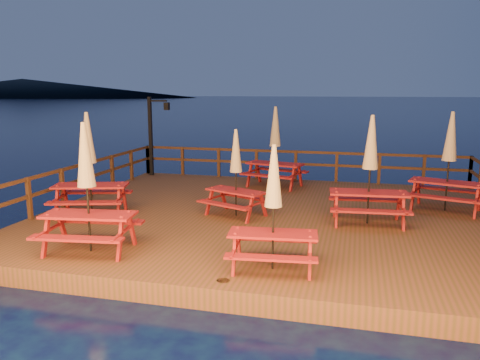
{
  "coord_description": "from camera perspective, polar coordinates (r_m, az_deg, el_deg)",
  "views": [
    {
      "loc": [
        2.16,
        -11.94,
        3.66
      ],
      "look_at": [
        -1.02,
        0.6,
        1.16
      ],
      "focal_mm": 35.0,
      "sensor_mm": 36.0,
      "label": 1
    }
  ],
  "objects": [
    {
      "name": "picnic_table_1",
      "position": [
        8.47,
        4.09,
        -3.14
      ],
      "size": [
        1.76,
        1.5,
        2.31
      ],
      "rotation": [
        0.0,
        0.0,
        0.11
      ],
      "color": "maroon",
      "rests_on": "deck"
    },
    {
      "name": "picnic_table_5",
      "position": [
        12.09,
        -0.5,
        1.06
      ],
      "size": [
        1.97,
        1.82,
        2.27
      ],
      "rotation": [
        0.0,
        0.0,
        -0.4
      ],
      "color": "maroon",
      "rests_on": "deck"
    },
    {
      "name": "ground",
      "position": [
        12.67,
        3.81,
        -5.86
      ],
      "size": [
        500.0,
        500.0,
        0.0
      ],
      "primitive_type": "plane",
      "color": "black",
      "rests_on": "ground"
    },
    {
      "name": "deck_piles",
      "position": [
        12.76,
        3.79,
        -7.15
      ],
      "size": [
        11.44,
        9.44,
        1.4
      ],
      "color": "#3C2713",
      "rests_on": "ground"
    },
    {
      "name": "railing",
      "position": [
        14.11,
        5.18,
        0.72
      ],
      "size": [
        11.8,
        9.75,
        1.1
      ],
      "color": "#3C2713",
      "rests_on": "deck"
    },
    {
      "name": "deck",
      "position": [
        12.61,
        3.82,
        -4.99
      ],
      "size": [
        12.0,
        10.0,
        0.4
      ],
      "primitive_type": "cube",
      "color": "#4A3518",
      "rests_on": "ground"
    },
    {
      "name": "lamp_post",
      "position": [
        18.19,
        -10.42,
        6.16
      ],
      "size": [
        0.85,
        0.18,
        3.0
      ],
      "color": "black",
      "rests_on": "deck"
    },
    {
      "name": "picnic_table_4",
      "position": [
        12.78,
        -17.92,
        2.06
      ],
      "size": [
        2.25,
        2.02,
        2.7
      ],
      "rotation": [
        0.0,
        0.0,
        0.28
      ],
      "color": "maroon",
      "rests_on": "deck"
    },
    {
      "name": "picnic_table_3",
      "position": [
        15.83,
        4.3,
        4.21
      ],
      "size": [
        2.21,
        1.97,
        2.71
      ],
      "rotation": [
        0.0,
        0.0,
        -0.24
      ],
      "color": "maroon",
      "rests_on": "deck"
    },
    {
      "name": "headland_left",
      "position": [
        258.99,
        -24.95,
        10.14
      ],
      "size": [
        180.0,
        84.0,
        9.0
      ],
      "primitive_type": "ellipsoid",
      "color": "black",
      "rests_on": "ground"
    },
    {
      "name": "picnic_table_6",
      "position": [
        11.76,
        15.57,
        1.4
      ],
      "size": [
        2.0,
        1.69,
        2.67
      ],
      "rotation": [
        0.0,
        0.0,
        0.09
      ],
      "color": "maroon",
      "rests_on": "deck"
    },
    {
      "name": "picnic_table_0",
      "position": [
        9.84,
        -18.16,
        -0.66
      ],
      "size": [
        2.03,
        1.75,
        2.64
      ],
      "rotation": [
        0.0,
        0.0,
        0.13
      ],
      "color": "maroon",
      "rests_on": "deck"
    },
    {
      "name": "picnic_table_2",
      "position": [
        13.78,
        24.13,
        2.24
      ],
      "size": [
        2.27,
        2.06,
        2.69
      ],
      "rotation": [
        0.0,
        0.0,
        -0.32
      ],
      "color": "maroon",
      "rests_on": "deck"
    }
  ]
}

